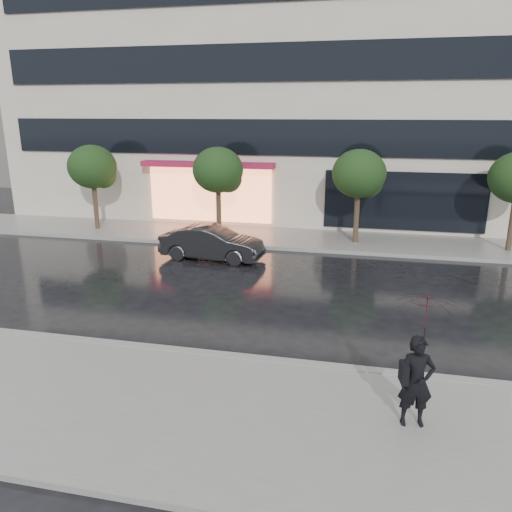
# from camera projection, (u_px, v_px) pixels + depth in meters

# --- Properties ---
(ground) EXTENTS (120.00, 120.00, 0.00)m
(ground) POSITION_uv_depth(u_px,v_px,m) (221.00, 339.00, 12.42)
(ground) COLOR black
(ground) RESTS_ON ground
(sidewalk_near) EXTENTS (60.00, 4.50, 0.12)m
(sidewalk_near) POSITION_uv_depth(u_px,v_px,m) (172.00, 410.00, 9.35)
(sidewalk_near) COLOR slate
(sidewalk_near) RESTS_ON ground
(sidewalk_far) EXTENTS (60.00, 3.50, 0.12)m
(sidewalk_far) POSITION_uv_depth(u_px,v_px,m) (286.00, 238.00, 22.01)
(sidewalk_far) COLOR slate
(sidewalk_far) RESTS_ON ground
(curb_near) EXTENTS (60.00, 0.25, 0.14)m
(curb_near) POSITION_uv_depth(u_px,v_px,m) (208.00, 355.00, 11.46)
(curb_near) COLOR gray
(curb_near) RESTS_ON ground
(curb_far) EXTENTS (60.00, 0.25, 0.14)m
(curb_far) POSITION_uv_depth(u_px,v_px,m) (279.00, 248.00, 20.36)
(curb_far) COLOR gray
(curb_far) RESTS_ON ground
(office_building) EXTENTS (30.00, 12.76, 18.00)m
(office_building) POSITION_uv_depth(u_px,v_px,m) (312.00, 42.00, 26.74)
(office_building) COLOR beige
(office_building) RESTS_ON ground
(tree_far_west) EXTENTS (2.20, 2.20, 3.99)m
(tree_far_west) POSITION_uv_depth(u_px,v_px,m) (94.00, 168.00, 22.85)
(tree_far_west) COLOR #33261C
(tree_far_west) RESTS_ON ground
(tree_mid_west) EXTENTS (2.20, 2.20, 3.99)m
(tree_mid_west) POSITION_uv_depth(u_px,v_px,m) (219.00, 172.00, 21.61)
(tree_mid_west) COLOR #33261C
(tree_mid_west) RESTS_ON ground
(tree_mid_east) EXTENTS (2.20, 2.20, 3.99)m
(tree_mid_east) POSITION_uv_depth(u_px,v_px,m) (360.00, 175.00, 20.36)
(tree_mid_east) COLOR #33261C
(tree_mid_east) RESTS_ON ground
(parked_car) EXTENTS (4.00, 1.66, 1.29)m
(parked_car) POSITION_uv_depth(u_px,v_px,m) (212.00, 243.00, 18.90)
(parked_car) COLOR black
(parked_car) RESTS_ON ground
(pedestrian_with_umbrella) EXTENTS (1.19, 1.21, 2.44)m
(pedestrian_with_umbrella) POSITION_uv_depth(u_px,v_px,m) (423.00, 339.00, 8.41)
(pedestrian_with_umbrella) COLOR black
(pedestrian_with_umbrella) RESTS_ON sidewalk_near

